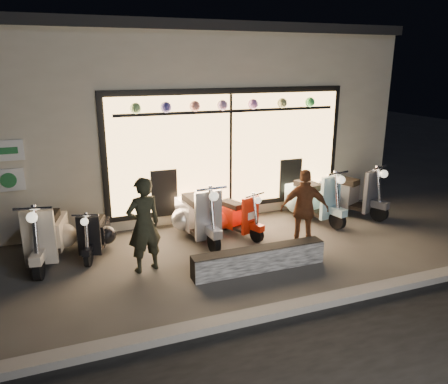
{
  "coord_description": "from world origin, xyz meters",
  "views": [
    {
      "loc": [
        -2.65,
        -6.73,
        3.38
      ],
      "look_at": [
        0.14,
        0.6,
        1.05
      ],
      "focal_mm": 35.0,
      "sensor_mm": 36.0,
      "label": 1
    }
  ],
  "objects_px": {
    "scooter_red": "(233,215)",
    "man": "(144,225)",
    "scooter_silver": "(196,214)",
    "woman": "(305,209)",
    "graffiti_barrier": "(259,259)"
  },
  "relations": [
    {
      "from": "scooter_silver",
      "to": "woman",
      "type": "height_order",
      "value": "woman"
    },
    {
      "from": "scooter_red",
      "to": "woman",
      "type": "relative_size",
      "value": 0.85
    },
    {
      "from": "scooter_red",
      "to": "man",
      "type": "relative_size",
      "value": 0.79
    },
    {
      "from": "scooter_silver",
      "to": "man",
      "type": "xyz_separation_m",
      "value": [
        -1.25,
        -1.13,
        0.34
      ]
    },
    {
      "from": "scooter_red",
      "to": "scooter_silver",
      "type": "bearing_deg",
      "value": 153.8
    },
    {
      "from": "scooter_silver",
      "to": "woman",
      "type": "distance_m",
      "value": 2.15
    },
    {
      "from": "scooter_red",
      "to": "graffiti_barrier",
      "type": "bearing_deg",
      "value": -118.87
    },
    {
      "from": "scooter_silver",
      "to": "woman",
      "type": "relative_size",
      "value": 1.09
    },
    {
      "from": "graffiti_barrier",
      "to": "man",
      "type": "bearing_deg",
      "value": 159.28
    },
    {
      "from": "graffiti_barrier",
      "to": "man",
      "type": "xyz_separation_m",
      "value": [
        -1.79,
        0.68,
        0.61
      ]
    },
    {
      "from": "woman",
      "to": "scooter_red",
      "type": "bearing_deg",
      "value": -24.15
    },
    {
      "from": "graffiti_barrier",
      "to": "scooter_red",
      "type": "distance_m",
      "value": 1.76
    },
    {
      "from": "graffiti_barrier",
      "to": "scooter_red",
      "type": "relative_size",
      "value": 1.82
    },
    {
      "from": "man",
      "to": "woman",
      "type": "height_order",
      "value": "man"
    },
    {
      "from": "scooter_red",
      "to": "man",
      "type": "bearing_deg",
      "value": -173.5
    }
  ]
}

